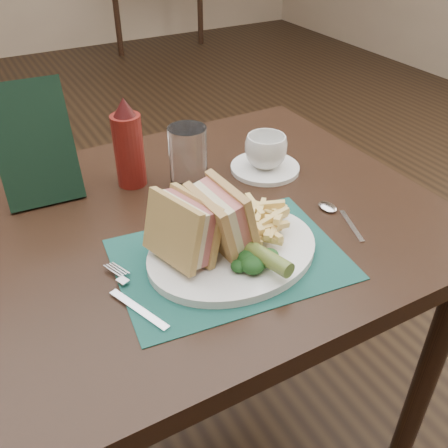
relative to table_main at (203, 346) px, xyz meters
name	(u,v)px	position (x,y,z in m)	size (l,w,h in m)	color
floor	(141,323)	(0.00, 0.50, -0.38)	(7.00, 7.00, 0.00)	black
table_main	(203,346)	(0.00, 0.00, 0.00)	(0.90, 0.75, 0.75)	black
placemat	(229,259)	(-0.02, -0.15, 0.38)	(0.37, 0.27, 0.00)	#164941
plate	(233,251)	(-0.01, -0.15, 0.38)	(0.30, 0.24, 0.01)	white
sandwich_half_a	(172,234)	(-0.11, -0.13, 0.45)	(0.06, 0.11, 0.10)	tan
sandwich_half_b	(211,221)	(-0.04, -0.13, 0.45)	(0.06, 0.12, 0.11)	tan
kale_garnish	(251,258)	(-0.01, -0.20, 0.41)	(0.11, 0.08, 0.03)	#133615
pickle_spear	(260,254)	(0.01, -0.21, 0.41)	(0.03, 0.03, 0.12)	#576D29
fries_pile	(261,219)	(0.06, -0.13, 0.42)	(0.18, 0.20, 0.05)	#F4D57A
fork	(131,295)	(-0.20, -0.16, 0.38)	(0.03, 0.17, 0.01)	silver
spoon	(343,218)	(0.22, -0.15, 0.38)	(0.03, 0.15, 0.01)	silver
saucer	(265,168)	(0.20, 0.08, 0.38)	(0.15, 0.15, 0.01)	white
coffee_cup	(266,151)	(0.20, 0.08, 0.42)	(0.09, 0.09, 0.07)	white
drinking_glass	(188,158)	(0.03, 0.10, 0.44)	(0.08, 0.08, 0.13)	white
ketchup_bottle	(128,143)	(-0.07, 0.17, 0.47)	(0.06, 0.06, 0.19)	#621510
check_presenter	(34,144)	(-0.24, 0.20, 0.49)	(0.14, 0.02, 0.24)	black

